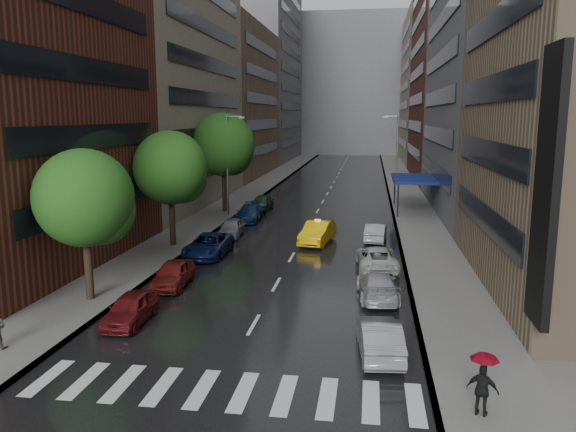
{
  "coord_description": "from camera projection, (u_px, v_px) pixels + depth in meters",
  "views": [
    {
      "loc": [
        4.88,
        -18.87,
        9.04
      ],
      "look_at": [
        0.0,
        14.39,
        3.0
      ],
      "focal_mm": 35.0,
      "sensor_mm": 36.0,
      "label": 1
    }
  ],
  "objects": [
    {
      "name": "sidewalk_right",
      "position": [
        404.0,
        190.0,
        68.06
      ],
      "size": [
        4.0,
        140.0,
        0.15
      ],
      "primitive_type": "cube",
      "color": "gray",
      "rests_on": "ground"
    },
    {
      "name": "tree_far",
      "position": [
        223.0,
        145.0,
        51.77
      ],
      "size": [
        5.84,
        5.84,
        9.3
      ],
      "color": "#382619",
      "rests_on": "ground"
    },
    {
      "name": "parked_cars_left",
      "position": [
        223.0,
        234.0,
        40.1
      ],
      "size": [
        2.4,
        34.42,
        1.47
      ],
      "color": "maroon",
      "rests_on": "ground"
    },
    {
      "name": "crosswalk",
      "position": [
        223.0,
        390.0,
        18.69
      ],
      "size": [
        13.15,
        2.8,
        0.01
      ],
      "color": "silver",
      "rests_on": "ground"
    },
    {
      "name": "taxi",
      "position": [
        318.0,
        232.0,
        40.06
      ],
      "size": [
        2.46,
        5.04,
        1.59
      ],
      "primitive_type": "imported",
      "rotation": [
        0.0,
        0.0,
        -0.17
      ],
      "color": "yellow",
      "rests_on": "ground"
    },
    {
      "name": "sidewalk_left",
      "position": [
        258.0,
        188.0,
        70.63
      ],
      "size": [
        4.0,
        140.0,
        0.15
      ],
      "primitive_type": "cube",
      "color": "gray",
      "rests_on": "ground"
    },
    {
      "name": "ped_red_umbrella",
      "position": [
        483.0,
        378.0,
        16.67
      ],
      "size": [
        1.02,
        0.82,
        2.01
      ],
      "color": "black",
      "rests_on": "sidewalk_right"
    },
    {
      "name": "tree_mid",
      "position": [
        170.0,
        168.0,
        38.2
      ],
      "size": [
        5.05,
        5.05,
        8.06
      ],
      "color": "#382619",
      "rests_on": "ground"
    },
    {
      "name": "buildings_right",
      "position": [
        453.0,
        67.0,
        71.08
      ],
      "size": [
        8.05,
        109.1,
        36.0
      ],
      "color": "#937A5B",
      "rests_on": "ground"
    },
    {
      "name": "road",
      "position": [
        330.0,
        189.0,
        69.36
      ],
      "size": [
        14.0,
        140.0,
        0.01
      ],
      "primitive_type": "cube",
      "color": "black",
      "rests_on": "ground"
    },
    {
      "name": "awning",
      "position": [
        414.0,
        179.0,
        52.91
      ],
      "size": [
        4.0,
        8.0,
        3.12
      ],
      "color": "navy",
      "rests_on": "sidewalk_right"
    },
    {
      "name": "street_lamp_right",
      "position": [
        396.0,
        153.0,
        62.52
      ],
      "size": [
        1.74,
        0.22,
        9.0
      ],
      "color": "gray",
      "rests_on": "sidewalk_right"
    },
    {
      "name": "building_far",
      "position": [
        352.0,
        86.0,
        132.74
      ],
      "size": [
        40.0,
        14.0,
        32.0
      ],
      "primitive_type": "cube",
      "color": "slate",
      "rests_on": "ground"
    },
    {
      "name": "ground",
      "position": [
        231.0,
        364.0,
        20.67
      ],
      "size": [
        220.0,
        220.0,
        0.0
      ],
      "primitive_type": "plane",
      "color": "gray",
      "rests_on": "ground"
    },
    {
      "name": "tree_near",
      "position": [
        84.0,
        198.0,
        26.75
      ],
      "size": [
        4.72,
        4.72,
        7.53
      ],
      "color": "#382619",
      "rests_on": "ground"
    },
    {
      "name": "street_lamp_left",
      "position": [
        228.0,
        162.0,
        50.12
      ],
      "size": [
        1.74,
        0.22,
        9.0
      ],
      "color": "gray",
      "rests_on": "sidewalk_left"
    },
    {
      "name": "buildings_left",
      "position": [
        227.0,
        64.0,
        77.23
      ],
      "size": [
        8.0,
        108.0,
        38.0
      ],
      "color": "maroon",
      "rests_on": "ground"
    },
    {
      "name": "parked_cars_right",
      "position": [
        377.0,
        270.0,
        30.73
      ],
      "size": [
        2.67,
        24.21,
        1.42
      ],
      "color": "gray",
      "rests_on": "ground"
    }
  ]
}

